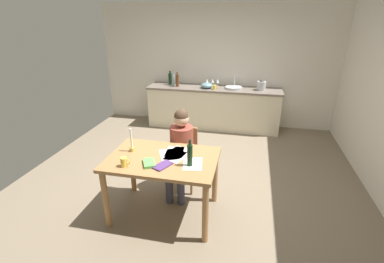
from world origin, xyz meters
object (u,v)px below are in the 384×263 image
Objects in this scene: book_cookery at (149,163)px; stovetop_kettle at (261,85)px; bottle_wine_red at (177,80)px; teacup_on_counter at (215,87)px; candlestick at (132,145)px; mixing_bowl at (207,85)px; wine_glass_near_sink at (217,81)px; bottle_vinegar at (173,80)px; wine_glass_by_kettle at (212,81)px; dining_table at (163,166)px; book_magazine at (163,165)px; chair_at_table at (183,155)px; person_seated at (181,147)px; bottle_oil at (170,79)px; wine_glass_back_left at (207,81)px; wine_bottle_on_table at (190,155)px; sink_unit at (234,88)px; coffee_mug at (124,162)px.

stovetop_kettle is (1.25, 3.26, 0.20)m from book_cookery.
bottle_wine_red is 2.87× the size of teacup_on_counter.
candlestick reaches higher than mixing_bowl.
wine_glass_near_sink is 1.42× the size of teacup_on_counter.
candlestick is 1.05× the size of bottle_vinegar.
stovetop_kettle reaches higher than wine_glass_by_kettle.
mixing_bowl is at bearing 81.55° from candlestick.
dining_table is 5.66× the size of book_magazine.
dining_table is at bearing 134.92° from book_magazine.
bottle_vinegar reaches higher than chair_at_table.
person_seated is 2.67m from bottle_vinegar.
candlestick is at bearing -117.59° from stovetop_kettle.
chair_at_table is 2.69m from bottle_oil.
mixing_bowl is 0.24m from wine_glass_back_left.
book_cookery is at bearing -104.09° from person_seated.
wine_bottle_on_table reaches higher than mixing_bowl.
wine_glass_back_left is (-1.17, 0.15, 0.01)m from stovetop_kettle.
sink_unit is 1.64× the size of stovetop_kettle.
book_cookery is at bearing -101.79° from sink_unit.
coffee_mug is 3.56m from wine_glass_near_sink.
coffee_mug is at bearing -140.95° from book_magazine.
bottle_vinegar reaches higher than sink_unit.
person_seated is 2.79m from bottle_oil.
wine_glass_near_sink is 0.31m from teacup_on_counter.
bottle_oil reaches higher than wine_bottle_on_table.
wine_glass_by_kettle is (-0.48, 0.15, 0.09)m from sink_unit.
wine_glass_by_kettle is (0.09, 0.23, 0.05)m from mixing_bowl.
bottle_oil is 1.21× the size of mixing_bowl.
coffee_mug is at bearing -165.96° from wine_bottle_on_table.
person_seated is at bearing -92.87° from wine_glass_near_sink.
coffee_mug is at bearing -99.10° from wine_glass_near_sink.
bottle_oil is 0.82m from wine_glass_back_left.
wine_bottle_on_table is at bearing -17.71° from book_cookery.
wine_glass_near_sink is 0.11m from wine_glass_by_kettle.
wine_bottle_on_table is 0.87× the size of sink_unit.
mixing_bowl is at bearing 116.93° from book_magazine.
candlestick is 1.94× the size of wine_glass_back_left.
stovetop_kettle reaches higher than wine_glass_near_sink.
sink_unit is at bearing 78.86° from person_seated.
book_cookery is at bearing 22.14° from coffee_mug.
bottle_oil is 2.00× the size of wine_glass_near_sink.
wine_glass_by_kettle is at bearing 88.17° from dining_table.
dining_table is 4.30× the size of candlestick.
teacup_on_counter is at bearing -7.75° from bottle_vinegar.
wine_glass_by_kettle reaches higher than coffee_mug.
wine_glass_back_left is at bearing 84.64° from coffee_mug.
mixing_bowl is 1.65× the size of wine_glass_back_left.
wine_glass_back_left is (-0.10, 2.55, 0.52)m from chair_at_table.
sink_unit is 1.26× the size of bottle_vinegar.
wine_glass_by_kettle is (-1.04, 0.15, 0.01)m from stovetop_kettle.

